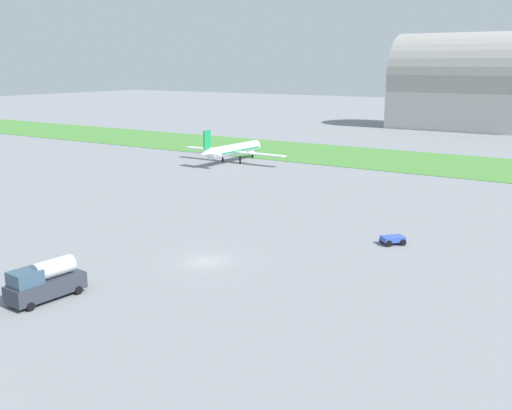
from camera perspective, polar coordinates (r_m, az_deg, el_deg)
name	(u,v)px	position (r m, az deg, el deg)	size (l,w,h in m)	color
ground_plane	(207,261)	(61.05, -4.62, -5.27)	(600.00, 600.00, 0.00)	gray
grass_taxiway_strip	(431,163)	(125.63, 16.10, 3.81)	(360.00, 28.00, 0.08)	#478438
airplane_taxiing_turboprop	(233,150)	(121.24, -2.16, 5.22)	(23.78, 20.34, 7.13)	white
fuel_truck_midfield	(45,281)	(53.78, -19.20, -6.77)	(3.09, 6.68, 3.29)	#2D333D
baggage_cart_by_runway	(393,239)	(67.91, 12.70, -3.15)	(2.89, 2.94, 0.90)	#334FB2
hangar_distant	(475,86)	(194.77, 19.83, 10.48)	(46.98, 24.58, 28.33)	#BCB7B2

